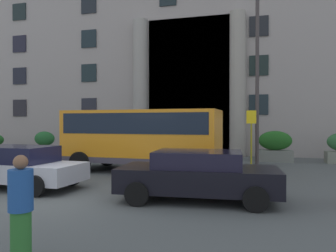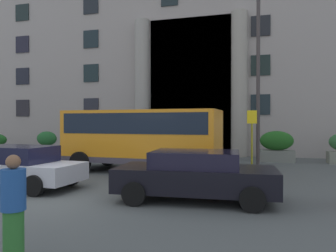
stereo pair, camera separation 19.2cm
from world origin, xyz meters
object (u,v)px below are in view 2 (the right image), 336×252
object	(u,v)px
hedge_planter_west	(277,147)
parked_hatchback_near	(195,175)
hedge_planter_far_west	(47,143)
parked_sedan_second	(16,166)
hedge_planter_far_east	(106,146)
pedestrian_child_trailing	(13,209)
lamppost_plaza_centre	(258,62)
bus_stop_sign	(252,133)
orange_minibus	(143,135)
motorcycle_near_kerb	(18,164)
scooter_by_planter	(213,171)

from	to	relation	value
hedge_planter_west	parked_hatchback_near	distance (m)	10.08
hedge_planter_far_west	parked_sedan_second	distance (m)	11.02
hedge_planter_far_west	parked_hatchback_near	world-z (taller)	hedge_planter_far_west
hedge_planter_far_east	pedestrian_child_trailing	xyz separation A→B (m)	(5.40, -13.82, 0.11)
hedge_planter_far_east	parked_sedan_second	world-z (taller)	hedge_planter_far_east
pedestrian_child_trailing	lamppost_plaza_centre	bearing A→B (deg)	-176.65
hedge_planter_far_east	lamppost_plaza_centre	world-z (taller)	lamppost_plaza_centre
bus_stop_sign	orange_minibus	bearing A→B (deg)	-156.02
bus_stop_sign	hedge_planter_west	distance (m)	3.47
hedge_planter_far_east	parked_hatchback_near	size ratio (longest dim) A/B	0.36
pedestrian_child_trailing	parked_hatchback_near	bearing A→B (deg)	177.03
parked_sedan_second	lamppost_plaza_centre	world-z (taller)	lamppost_plaza_centre
orange_minibus	pedestrian_child_trailing	size ratio (longest dim) A/B	4.11
hedge_planter_far_west	parked_hatchback_near	bearing A→B (deg)	-39.13
orange_minibus	motorcycle_near_kerb	xyz separation A→B (m)	(-4.39, -2.46, -1.14)
hedge_planter_far_west	hedge_planter_far_east	world-z (taller)	hedge_planter_far_west
hedge_planter_far_east	pedestrian_child_trailing	world-z (taller)	pedestrian_child_trailing
hedge_planter_far_east	motorcycle_near_kerb	bearing A→B (deg)	-92.27
lamppost_plaza_centre	parked_hatchback_near	bearing A→B (deg)	-102.17
bus_stop_sign	motorcycle_near_kerb	world-z (taller)	bus_stop_sign
scooter_by_planter	hedge_planter_west	bearing A→B (deg)	85.79
orange_minibus	scooter_by_planter	distance (m)	4.21
hedge_planter_west	motorcycle_near_kerb	bearing A→B (deg)	-143.28
orange_minibus	scooter_by_planter	world-z (taller)	orange_minibus
bus_stop_sign	hedge_planter_far_west	distance (m)	13.49
hedge_planter_far_west	orange_minibus	bearing A→B (deg)	-30.32
pedestrian_child_trailing	lamppost_plaza_centre	size ratio (longest dim) A/B	0.19
parked_sedan_second	pedestrian_child_trailing	distance (m)	6.28
bus_stop_sign	hedge_planter_far_east	xyz separation A→B (m)	(-8.70, 2.61, -0.94)
scooter_by_planter	lamppost_plaza_centre	bearing A→B (deg)	88.67
bus_stop_sign	scooter_by_planter	bearing A→B (deg)	-105.82
hedge_planter_far_east	bus_stop_sign	bearing A→B (deg)	-16.73
motorcycle_near_kerb	lamppost_plaza_centre	world-z (taller)	lamppost_plaza_centre
hedge_planter_west	parked_sedan_second	size ratio (longest dim) A/B	0.40
parked_sedan_second	orange_minibus	bearing A→B (deg)	60.85
hedge_planter_far_west	scooter_by_planter	distance (m)	13.95
parked_hatchback_near	lamppost_plaza_centre	world-z (taller)	lamppost_plaza_centre
scooter_by_planter	pedestrian_child_trailing	size ratio (longest dim) A/B	1.15
hedge_planter_far_east	hedge_planter_far_west	bearing A→B (deg)	175.59
scooter_by_planter	motorcycle_near_kerb	bearing A→B (deg)	-164.16
parked_sedan_second	parked_hatchback_near	world-z (taller)	parked_sedan_second
parked_sedan_second	pedestrian_child_trailing	world-z (taller)	pedestrian_child_trailing
hedge_planter_far_west	parked_hatchback_near	xyz separation A→B (m)	(11.75, -9.56, -0.04)
lamppost_plaza_centre	motorcycle_near_kerb	bearing A→B (deg)	-148.94
scooter_by_planter	pedestrian_child_trailing	xyz separation A→B (m)	(-2.08, -6.93, 0.37)
lamppost_plaza_centre	orange_minibus	bearing A→B (deg)	-147.43
motorcycle_near_kerb	scooter_by_planter	size ratio (longest dim) A/B	1.03
scooter_by_planter	lamppost_plaza_centre	xyz separation A→B (m)	(1.48, 5.35, 4.62)
orange_minibus	parked_sedan_second	distance (m)	5.31
orange_minibus	bus_stop_sign	bearing A→B (deg)	25.97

